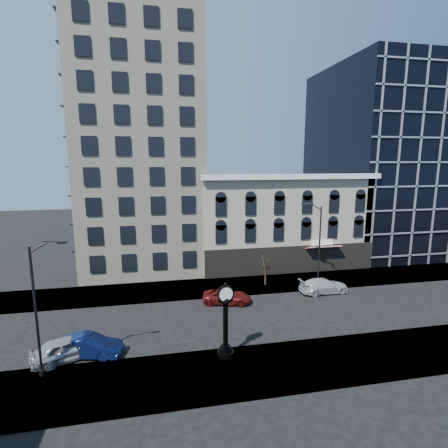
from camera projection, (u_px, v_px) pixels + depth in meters
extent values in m
plane|color=black|center=(211.00, 320.00, 31.25)|extent=(160.00, 160.00, 0.00)
cube|color=gray|center=(199.00, 288.00, 38.96)|extent=(160.00, 6.00, 0.12)
cube|color=gray|center=(230.00, 372.00, 23.52)|extent=(160.00, 6.00, 0.12)
cube|color=beige|center=(141.00, 122.00, 45.03)|extent=(15.00, 15.00, 38.00)
cube|color=#A39E86|center=(278.00, 220.00, 47.92)|extent=(22.00, 10.00, 12.00)
cube|color=white|center=(295.00, 177.00, 41.79)|extent=(22.60, 0.80, 0.60)
cube|color=black|center=(291.00, 260.00, 43.80)|extent=(22.00, 0.30, 3.60)
cube|color=maroon|center=(323.00, 247.00, 43.75)|extent=(4.50, 1.18, 0.55)
cube|color=black|center=(389.00, 161.00, 55.15)|extent=(20.00, 20.00, 28.00)
cylinder|color=black|center=(225.00, 353.00, 25.42)|extent=(1.26, 1.26, 0.34)
cylinder|color=black|center=(226.00, 349.00, 25.36)|extent=(0.92, 0.92, 0.23)
cylinder|color=black|center=(226.00, 347.00, 25.33)|extent=(0.69, 0.69, 0.18)
cylinder|color=black|center=(226.00, 324.00, 25.02)|extent=(0.37, 0.37, 3.32)
sphere|color=black|center=(226.00, 301.00, 24.70)|extent=(0.64, 0.64, 0.64)
cube|color=black|center=(226.00, 300.00, 24.68)|extent=(1.06, 0.44, 0.29)
cylinder|color=black|center=(226.00, 294.00, 24.60)|extent=(1.24, 0.59, 1.19)
cylinder|color=white|center=(226.00, 295.00, 24.41)|extent=(0.99, 0.21, 1.01)
cylinder|color=white|center=(225.00, 292.00, 24.78)|extent=(0.99, 0.21, 1.01)
sphere|color=black|center=(226.00, 284.00, 24.47)|extent=(0.23, 0.23, 0.23)
cylinder|color=black|center=(36.00, 313.00, 22.30)|extent=(0.16, 0.16, 8.76)
cylinder|color=black|center=(42.00, 372.00, 23.04)|extent=(0.37, 0.37, 0.41)
cube|color=black|center=(63.00, 242.00, 21.94)|extent=(0.57, 0.25, 0.14)
cylinder|color=black|center=(319.00, 247.00, 38.74)|extent=(0.17, 0.17, 9.09)
cylinder|color=black|center=(317.00, 284.00, 39.52)|extent=(0.38, 0.38, 0.42)
cube|color=black|center=(303.00, 204.00, 38.31)|extent=(0.63, 0.44, 0.15)
cylinder|color=black|center=(265.00, 275.00, 39.75)|extent=(0.22, 0.22, 2.30)
imported|color=#A5A8AD|center=(68.00, 348.00, 25.02)|extent=(5.34, 3.90, 1.69)
imported|color=#0C194C|center=(89.00, 346.00, 25.43)|extent=(5.05, 2.76, 1.58)
imported|color=maroon|center=(227.00, 297.00, 34.96)|extent=(5.20, 3.37, 1.33)
imported|color=silver|center=(324.00, 286.00, 37.69)|extent=(5.42, 2.35, 1.55)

